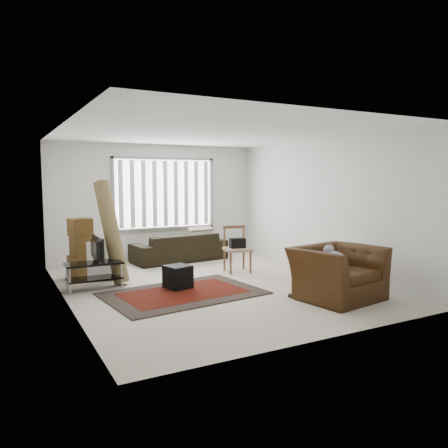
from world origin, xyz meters
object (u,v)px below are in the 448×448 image
Objects in this scene: sofa at (179,243)px; armchair at (337,269)px; moving_boxes at (82,250)px; side_chair at (237,247)px; tv_stand at (94,270)px.

sofa is 1.51× the size of armchair.
armchair reaches higher than sofa.
moving_boxes is 0.79× the size of armchair.
sofa is (2.30, 0.69, -0.11)m from moving_boxes.
tv_stand is at bearing -166.86° from side_chair.
tv_stand is 4.09m from armchair.
moving_boxes is (-0.00, 1.07, 0.19)m from tv_stand.
tv_stand is 2.89m from sofa.
armchair is (3.29, -2.42, 0.14)m from tv_stand.
sofa is at bearing 121.03° from side_chair.
side_chair is 2.55m from armchair.
armchair is (0.39, -2.52, -0.03)m from side_chair.
armchair reaches higher than side_chair.
tv_stand is 1.09m from moving_boxes.
side_chair is 0.65× the size of armchair.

